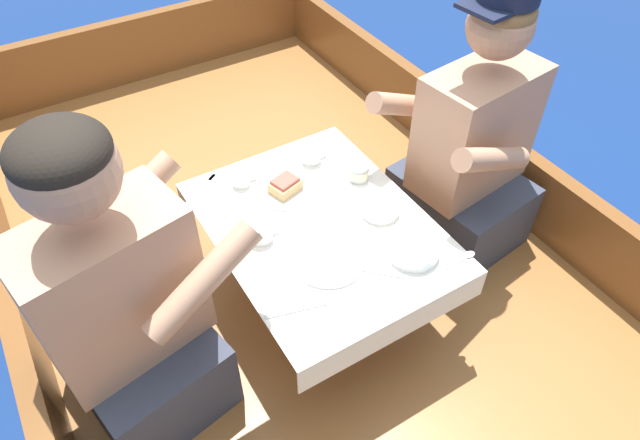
{
  "coord_description": "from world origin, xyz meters",
  "views": [
    {
      "loc": [
        -0.63,
        -1.19,
        1.88
      ],
      "look_at": [
        0.0,
        -0.15,
        0.66
      ],
      "focal_mm": 32.0,
      "sensor_mm": 36.0,
      "label": 1
    }
  ],
  "objects_px": {
    "person_port": "(124,307)",
    "sandwich": "(285,185)",
    "person_starboard": "(470,151)",
    "coffee_cup_starboard": "(311,152)",
    "coffee_cup_port": "(260,230)",
    "tin_can": "(359,172)",
    "coffee_cup_center": "(241,177)"
  },
  "relations": [
    {
      "from": "tin_can",
      "to": "coffee_cup_port",
      "type": "bearing_deg",
      "value": -169.45
    },
    {
      "from": "person_starboard",
      "to": "coffee_cup_starboard",
      "type": "xyz_separation_m",
      "value": [
        -0.47,
        0.27,
        0.01
      ]
    },
    {
      "from": "tin_can",
      "to": "person_starboard",
      "type": "bearing_deg",
      "value": -15.17
    },
    {
      "from": "person_port",
      "to": "coffee_cup_port",
      "type": "height_order",
      "value": "person_port"
    },
    {
      "from": "coffee_cup_starboard",
      "to": "coffee_cup_port",
      "type": "bearing_deg",
      "value": -142.91
    },
    {
      "from": "sandwich",
      "to": "tin_can",
      "type": "relative_size",
      "value": 1.63
    },
    {
      "from": "person_starboard",
      "to": "coffee_cup_starboard",
      "type": "relative_size",
      "value": 10.07
    },
    {
      "from": "person_port",
      "to": "coffee_cup_starboard",
      "type": "relative_size",
      "value": 10.03
    },
    {
      "from": "coffee_cup_center",
      "to": "person_starboard",
      "type": "bearing_deg",
      "value": -21.24
    },
    {
      "from": "person_port",
      "to": "coffee_cup_center",
      "type": "relative_size",
      "value": 10.86
    },
    {
      "from": "sandwich",
      "to": "coffee_cup_center",
      "type": "distance_m",
      "value": 0.15
    },
    {
      "from": "sandwich",
      "to": "coffee_cup_port",
      "type": "distance_m",
      "value": 0.21
    },
    {
      "from": "person_starboard",
      "to": "coffee_cup_port",
      "type": "distance_m",
      "value": 0.79
    },
    {
      "from": "coffee_cup_starboard",
      "to": "tin_can",
      "type": "bearing_deg",
      "value": -62.96
    },
    {
      "from": "person_port",
      "to": "tin_can",
      "type": "distance_m",
      "value": 0.84
    },
    {
      "from": "coffee_cup_port",
      "to": "person_port",
      "type": "bearing_deg",
      "value": -170.33
    },
    {
      "from": "sandwich",
      "to": "tin_can",
      "type": "bearing_deg",
      "value": -14.65
    },
    {
      "from": "coffee_cup_starboard",
      "to": "person_port",
      "type": "bearing_deg",
      "value": -157.29
    },
    {
      "from": "coffee_cup_port",
      "to": "tin_can",
      "type": "height_order",
      "value": "coffee_cup_port"
    },
    {
      "from": "person_starboard",
      "to": "person_port",
      "type": "bearing_deg",
      "value": -4.99
    },
    {
      "from": "coffee_cup_starboard",
      "to": "sandwich",
      "type": "bearing_deg",
      "value": -147.11
    },
    {
      "from": "sandwich",
      "to": "tin_can",
      "type": "height_order",
      "value": "sandwich"
    },
    {
      "from": "person_starboard",
      "to": "coffee_cup_center",
      "type": "xyz_separation_m",
      "value": [
        -0.73,
        0.28,
        0.0
      ]
    },
    {
      "from": "person_port",
      "to": "coffee_cup_starboard",
      "type": "height_order",
      "value": "person_port"
    },
    {
      "from": "tin_can",
      "to": "coffee_cup_center",
      "type": "bearing_deg",
      "value": 152.43
    },
    {
      "from": "coffee_cup_port",
      "to": "coffee_cup_center",
      "type": "bearing_deg",
      "value": 77.14
    },
    {
      "from": "sandwich",
      "to": "coffee_cup_center",
      "type": "xyz_separation_m",
      "value": [
        -0.1,
        0.12,
        -0.0
      ]
    },
    {
      "from": "person_starboard",
      "to": "tin_can",
      "type": "bearing_deg",
      "value": -22.15
    },
    {
      "from": "coffee_cup_port",
      "to": "coffee_cup_starboard",
      "type": "xyz_separation_m",
      "value": [
        0.32,
        0.24,
        0.0
      ]
    },
    {
      "from": "person_starboard",
      "to": "coffee_cup_starboard",
      "type": "distance_m",
      "value": 0.54
    },
    {
      "from": "person_port",
      "to": "sandwich",
      "type": "distance_m",
      "value": 0.63
    },
    {
      "from": "person_starboard",
      "to": "sandwich",
      "type": "bearing_deg",
      "value": -21.95
    }
  ]
}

